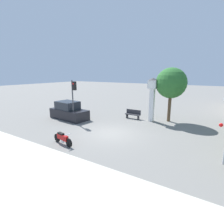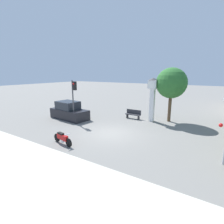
% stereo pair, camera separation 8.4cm
% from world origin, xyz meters
% --- Properties ---
extents(ground_plane, '(120.00, 120.00, 0.00)m').
position_xyz_m(ground_plane, '(0.00, 0.00, 0.00)').
color(ground_plane, slate).
extents(sidewalk_strip, '(36.00, 6.00, 0.10)m').
position_xyz_m(sidewalk_strip, '(0.00, -7.51, 0.05)').
color(sidewalk_strip, '#BCB7A8').
rests_on(sidewalk_strip, ground_plane).
extents(motorcycle, '(1.93, 0.51, 0.85)m').
position_xyz_m(motorcycle, '(-1.61, -3.51, 0.41)').
color(motorcycle, black).
rests_on(motorcycle, ground_plane).
extents(clock_tower, '(0.95, 0.95, 4.18)m').
position_xyz_m(clock_tower, '(1.38, 5.14, 2.77)').
color(clock_tower, white).
rests_on(clock_tower, ground_plane).
extents(traffic_light, '(0.50, 0.35, 3.98)m').
position_xyz_m(traffic_light, '(-4.64, 0.79, 2.75)').
color(traffic_light, '#47474C').
rests_on(traffic_light, ground_plane).
extents(street_tree, '(2.86, 2.86, 5.14)m').
position_xyz_m(street_tree, '(2.87, 5.94, 3.69)').
color(street_tree, brown).
rests_on(street_tree, ground_plane).
extents(bench, '(1.60, 0.44, 0.92)m').
position_xyz_m(bench, '(-0.54, 5.03, 0.49)').
color(bench, '#2D2D33').
rests_on(bench, ground_plane).
extents(parked_car, '(4.36, 2.20, 1.80)m').
position_xyz_m(parked_car, '(-6.11, 1.46, 0.75)').
color(parked_car, black).
rests_on(parked_car, ground_plane).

